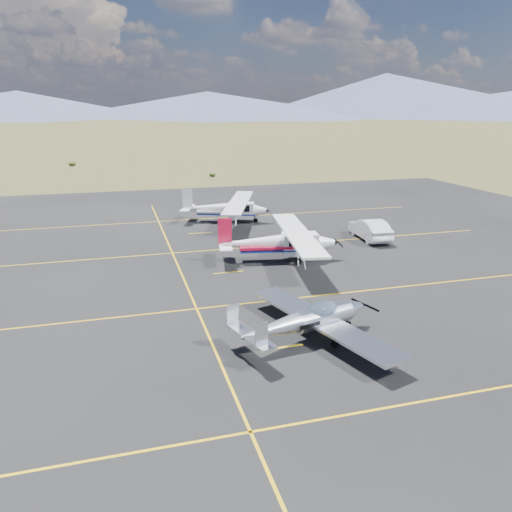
{
  "coord_description": "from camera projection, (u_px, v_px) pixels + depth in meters",
  "views": [
    {
      "loc": [
        -9.72,
        -22.77,
        10.47
      ],
      "look_at": [
        -1.68,
        5.52,
        1.6
      ],
      "focal_mm": 35.0,
      "sensor_mm": 36.0,
      "label": 1
    }
  ],
  "objects": [
    {
      "name": "aircraft_cessna",
      "position": [
        279.0,
        242.0,
        34.77
      ],
      "size": [
        7.53,
        12.4,
        3.13
      ],
      "rotation": [
        0.0,
        0.0,
        -0.17
      ],
      "color": "white",
      "rests_on": "apron"
    },
    {
      "name": "sedan",
      "position": [
        370.0,
        229.0,
        40.58
      ],
      "size": [
        2.14,
        5.22,
        1.68
      ],
      "primitive_type": "imported",
      "rotation": [
        0.0,
        0.0,
        3.07
      ],
      "color": "white",
      "rests_on": "apron"
    },
    {
      "name": "apron",
      "position": [
        274.0,
        271.0,
        32.98
      ],
      "size": [
        72.0,
        72.0,
        0.02
      ],
      "primitive_type": "cube",
      "color": "black",
      "rests_on": "ground"
    },
    {
      "name": "ground",
      "position": [
        315.0,
        311.0,
        26.53
      ],
      "size": [
        1600.0,
        1600.0,
        0.0
      ],
      "primitive_type": "plane",
      "color": "#383D1C",
      "rests_on": "ground"
    },
    {
      "name": "aircraft_low_wing",
      "position": [
        309.0,
        320.0,
        22.98
      ],
      "size": [
        7.09,
        9.64,
        2.1
      ],
      "rotation": [
        0.0,
        0.0,
        0.29
      ],
      "color": "silver",
      "rests_on": "apron"
    },
    {
      "name": "aircraft_plain",
      "position": [
        226.0,
        208.0,
        46.48
      ],
      "size": [
        8.35,
        11.64,
        3.0
      ],
      "rotation": [
        0.0,
        0.0,
        -0.36
      ],
      "color": "white",
      "rests_on": "apron"
    }
  ]
}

